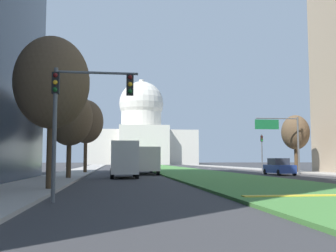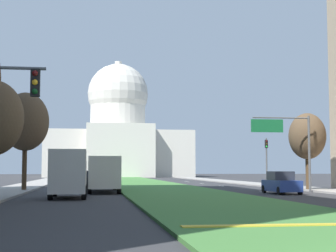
{
  "view_description": "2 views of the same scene",
  "coord_description": "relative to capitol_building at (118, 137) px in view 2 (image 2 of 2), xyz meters",
  "views": [
    {
      "loc": [
        -9.05,
        -7.59,
        1.63
      ],
      "look_at": [
        -2.61,
        40.55,
        5.8
      ],
      "focal_mm": 41.88,
      "sensor_mm": 36.0,
      "label": 1
    },
    {
      "loc": [
        -6.77,
        -8.96,
        1.94
      ],
      "look_at": [
        -1.72,
        26.53,
        4.83
      ],
      "focal_mm": 57.5,
      "sensor_mm": 36.0,
      "label": 2
    }
  ],
  "objects": [
    {
      "name": "traffic_light_far_right",
      "position": [
        11.4,
        -86.71,
        -7.13
      ],
      "size": [
        0.28,
        0.35,
        5.2
      ],
      "color": "#515456",
      "rests_on": "ground_plane"
    },
    {
      "name": "capitol_building",
      "position": [
        0.0,
        0.0,
        0.0
      ],
      "size": [
        36.66,
        29.72,
        30.54
      ],
      "color": "beige",
      "rests_on": "ground_plane"
    },
    {
      "name": "city_bus",
      "position": [
        -5.76,
        -94.55,
        -8.67
      ],
      "size": [
        2.62,
        11.0,
        2.95
      ],
      "color": "beige",
      "rests_on": "ground_plane"
    },
    {
      "name": "street_tree_left_far",
      "position": [
        -12.59,
        -92.54,
        -4.34
      ],
      "size": [
        4.13,
        4.13,
        8.72
      ],
      "color": "#4C3823",
      "rests_on": "ground_plane"
    },
    {
      "name": "sedan_midblock",
      "position": [
        8.12,
        -99.97,
        -9.62
      ],
      "size": [
        1.88,
        4.49,
        1.78
      ],
      "color": "navy",
      "rests_on": "ground_plane"
    },
    {
      "name": "sidewalk_right",
      "position": [
        13.9,
        -78.97,
        -10.37
      ],
      "size": [
        4.0,
        119.51,
        0.15
      ],
      "primitive_type": "cube",
      "color": "#9E9991",
      "rests_on": "ground_plane"
    },
    {
      "name": "sedan_distant",
      "position": [
        -7.93,
        -83.42,
        -9.61
      ],
      "size": [
        1.99,
        4.18,
        1.79
      ],
      "color": "black",
      "rests_on": "ground_plane"
    },
    {
      "name": "street_tree_right_far",
      "position": [
        12.46,
        -94.99,
        -5.57
      ],
      "size": [
        3.33,
        3.33,
        6.99
      ],
      "color": "#4C3823",
      "rests_on": "ground_plane"
    },
    {
      "name": "overhead_guide_sign",
      "position": [
        9.71,
        -97.45,
        -5.81
      ],
      "size": [
        5.21,
        0.2,
        6.5
      ],
      "color": "#515456",
      "rests_on": "ground_plane"
    },
    {
      "name": "sedan_far_horizon",
      "position": [
        -5.88,
        -73.18,
        -9.66
      ],
      "size": [
        1.97,
        4.41,
        1.67
      ],
      "color": "black",
      "rests_on": "ground_plane"
    },
    {
      "name": "box_truck_delivery",
      "position": [
        -8.27,
        -104.26,
        -8.77
      ],
      "size": [
        2.4,
        6.4,
        3.2
      ],
      "color": "silver",
      "rests_on": "ground_plane"
    },
    {
      "name": "median_curb_nose",
      "position": [
        0.0,
        -124.36,
        -10.28
      ],
      "size": [
        7.94,
        0.5,
        0.04
      ],
      "primitive_type": "cube",
      "color": "gold",
      "rests_on": "grass_median"
    },
    {
      "name": "grass_median",
      "position": [
        0.0,
        -72.33,
        -10.37
      ],
      "size": [
        8.82,
        119.51,
        0.14
      ],
      "primitive_type": "cube",
      "color": "#427A38",
      "rests_on": "ground_plane"
    },
    {
      "name": "sidewalk_left",
      "position": [
        -13.9,
        -78.97,
        -10.37
      ],
      "size": [
        4.0,
        119.51,
        0.15
      ],
      "primitive_type": "cube",
      "color": "#9E9991",
      "rests_on": "ground_plane"
    },
    {
      "name": "lane_dashes_right",
      "position": [
        8.15,
        -86.53,
        -10.44
      ],
      "size": [
        0.16,
        66.3,
        0.01
      ],
      "color": "silver",
      "rests_on": "ground_plane"
    },
    {
      "name": "ground_plane",
      "position": [
        0.0,
        -65.69,
        -10.44
      ],
      "size": [
        292.14,
        292.14,
        0.0
      ],
      "primitive_type": "plane",
      "color": "#333335"
    }
  ]
}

